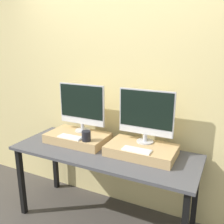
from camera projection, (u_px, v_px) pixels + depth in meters
name	position (u px, v px, depth m)	size (l,w,h in m)	color
wall_back	(122.00, 93.00, 2.66)	(8.00, 0.04, 2.60)	#DBC684
workbench	(104.00, 159.00, 2.46)	(1.83, 0.69, 0.80)	#47474C
wooden_riser_left	(78.00, 138.00, 2.64)	(0.64, 0.38, 0.09)	tan
monitor_left	(82.00, 106.00, 2.64)	(0.53, 0.16, 0.51)	#B2B2B7
keyboard_left	(70.00, 137.00, 2.52)	(0.26, 0.10, 0.01)	silver
mug	(86.00, 136.00, 2.43)	(0.09, 0.09, 0.10)	black
wooden_riser_right	(141.00, 150.00, 2.34)	(0.64, 0.38, 0.09)	tan
monitor_right	(146.00, 114.00, 2.34)	(0.53, 0.16, 0.51)	#B2B2B7
keyboard_right	(137.00, 150.00, 2.22)	(0.26, 0.10, 0.01)	silver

